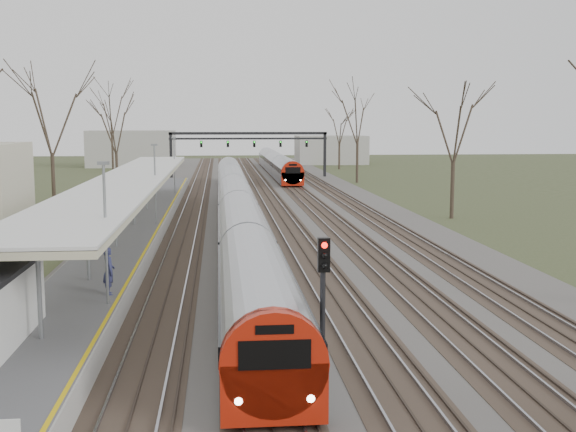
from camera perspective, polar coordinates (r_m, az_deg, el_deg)
name	(u,v)px	position (r m, az deg, el deg)	size (l,w,h in m)	color
track_bed	(263,202)	(66.88, -2.03, 1.14)	(24.00, 160.00, 0.22)	#474442
platform	(140,225)	(49.62, -11.58, -0.70)	(3.50, 69.00, 1.00)	#9E9B93
canopy	(131,180)	(44.79, -12.30, 2.82)	(4.10, 50.00, 3.11)	slate
signal_gantry	(249,141)	(96.46, -3.11, 5.96)	(21.00, 0.59, 6.08)	black
tree_west_far	(51,114)	(60.82, -18.25, 7.65)	(5.50, 5.50, 11.33)	#2D231C
tree_east_far	(454,123)	(56.22, 13.00, 7.14)	(5.00, 5.00, 10.30)	#2D231C
train_near	(236,202)	(53.87, -4.14, 1.11)	(2.62, 75.21, 3.05)	#ADAFB7
train_far	(277,164)	(102.84, -0.89, 4.15)	(2.62, 45.21, 3.05)	#ADAFB7
passenger	(109,271)	(27.69, -13.97, -4.25)	(0.66, 0.43, 1.80)	navy
signal_post	(323,284)	(21.11, 2.80, -5.38)	(0.35, 0.45, 4.10)	black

